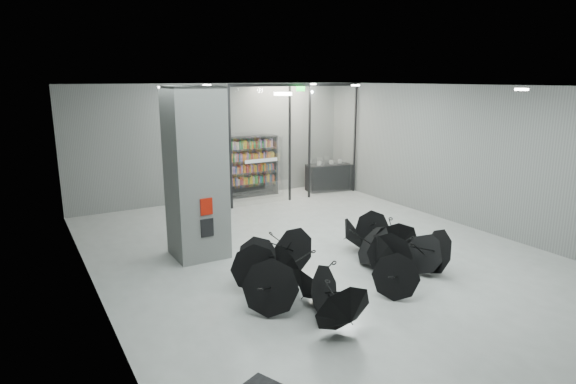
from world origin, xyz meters
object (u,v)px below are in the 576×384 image
column (196,174)px  shop_counter (329,177)px  bookshelf (251,166)px  umbrella_cluster (345,267)px

column → shop_counter: column is taller
column → bookshelf: size_ratio=1.85×
shop_counter → bookshelf: bearing=177.0°
umbrella_cluster → shop_counter: bearing=57.4°
column → bookshelf: bearing=51.8°
column → shop_counter: 7.92m
shop_counter → umbrella_cluster: (-4.52, -7.07, -0.19)m
bookshelf → umbrella_cluster: (-1.62, -7.76, -0.78)m
umbrella_cluster → bookshelf: bearing=78.2°
bookshelf → shop_counter: 3.04m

